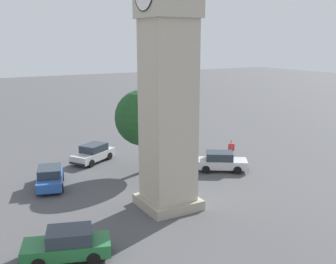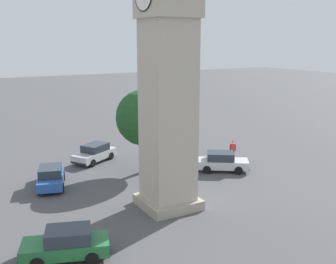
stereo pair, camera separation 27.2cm
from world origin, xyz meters
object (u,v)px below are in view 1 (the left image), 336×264
at_px(car_white_side, 50,177).
at_px(tree, 143,118).
at_px(pedestrian, 231,148).
at_px(car_silver_kerb, 67,244).
at_px(car_red_corner, 221,161).
at_px(car_blue_kerb, 93,153).
at_px(clock_tower, 168,7).

relative_size(car_white_side, tree, 0.67).
bearing_deg(pedestrian, car_silver_kerb, 118.16).
relative_size(car_red_corner, tree, 0.66).
distance_m(car_blue_kerb, car_red_corner, 10.94).
distance_m(car_red_corner, pedestrian, 3.47).
relative_size(car_blue_kerb, pedestrian, 2.60).
height_order(clock_tower, pedestrian, clock_tower).
distance_m(car_blue_kerb, car_white_side, 6.51).
bearing_deg(car_white_side, pedestrian, -93.31).
bearing_deg(car_red_corner, pedestrian, -52.61).
height_order(clock_tower, tree, clock_tower).
bearing_deg(car_silver_kerb, tree, -42.18).
bearing_deg(tree, car_blue_kerb, 28.77).
distance_m(clock_tower, car_blue_kerb, 16.13).
bearing_deg(pedestrian, car_white_side, 86.69).
relative_size(car_blue_kerb, car_silver_kerb, 0.99).
height_order(car_white_side, pedestrian, pedestrian).
distance_m(car_blue_kerb, tree, 6.38).
relative_size(car_silver_kerb, car_white_side, 1.00).
bearing_deg(car_white_side, car_blue_kerb, -47.32).
height_order(car_silver_kerb, tree, tree).
bearing_deg(car_blue_kerb, car_red_corner, -132.69).
height_order(pedestrian, tree, tree).
distance_m(car_blue_kerb, car_silver_kerb, 15.95).
relative_size(clock_tower, car_silver_kerb, 4.63).
height_order(car_blue_kerb, tree, tree).
height_order(clock_tower, car_red_corner, clock_tower).
xyz_separation_m(car_silver_kerb, car_white_side, (10.15, -1.71, 0.00)).
relative_size(car_blue_kerb, car_red_corner, 1.01).
bearing_deg(car_silver_kerb, car_red_corner, -63.81).
relative_size(clock_tower, car_white_side, 4.65).
bearing_deg(car_blue_kerb, pedestrian, -116.23).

